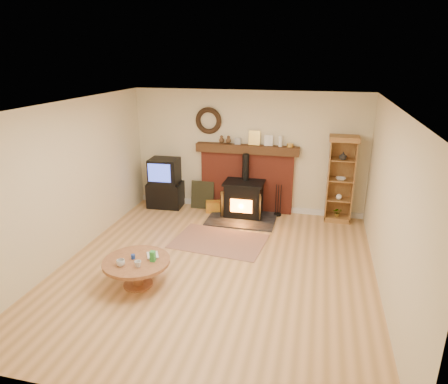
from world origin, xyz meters
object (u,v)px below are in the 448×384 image
(tv_unit, at_px, (165,184))
(curio_cabinet, at_px, (340,179))
(wood_stove, at_px, (243,200))
(coffee_table, at_px, (137,265))

(tv_unit, xyz_separation_m, curio_cabinet, (3.78, 0.08, 0.36))
(wood_stove, distance_m, coffee_table, 3.19)
(wood_stove, height_order, tv_unit, wood_stove)
(coffee_table, bearing_deg, wood_stove, 71.33)
(wood_stove, distance_m, curio_cabinet, 2.03)
(wood_stove, xyz_separation_m, tv_unit, (-1.84, 0.19, 0.16))
(curio_cabinet, bearing_deg, coffee_table, -131.91)
(wood_stove, bearing_deg, curio_cabinet, 8.10)
(curio_cabinet, height_order, coffee_table, curio_cabinet)
(wood_stove, distance_m, tv_unit, 1.85)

